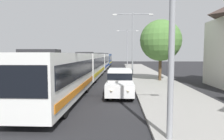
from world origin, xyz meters
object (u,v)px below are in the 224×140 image
at_px(bus_second_in_line, 90,65).
at_px(streetlamp_far, 127,44).
at_px(streetlamp_mid, 133,37).
at_px(bus_fourth_in_line, 106,59).
at_px(bus_lead, 61,75).
at_px(bus_middle, 101,61).
at_px(roadside_tree, 161,40).
at_px(white_suv, 120,81).

bearing_deg(bus_second_in_line, streetlamp_far, 77.25).
bearing_deg(streetlamp_mid, bus_fourth_in_line, 103.83).
height_order(bus_second_in_line, streetlamp_far, streetlamp_far).
xyz_separation_m(bus_lead, bus_middle, (0.00, 24.69, 0.00)).
height_order(bus_lead, streetlamp_mid, streetlamp_mid).
bearing_deg(bus_middle, streetlamp_far, 64.12).
bearing_deg(bus_middle, bus_second_in_line, -90.00).
relative_size(bus_middle, streetlamp_mid, 1.34).
xyz_separation_m(streetlamp_far, roadside_tree, (2.62, -26.52, -0.95)).
relative_size(white_suv, roadside_tree, 0.76).
distance_m(bus_middle, bus_fourth_in_line, 12.35).
relative_size(bus_second_in_line, roadside_tree, 1.90).
bearing_deg(bus_lead, streetlamp_mid, 70.34).
relative_size(bus_fourth_in_line, streetlamp_mid, 1.35).
height_order(bus_lead, roadside_tree, roadside_tree).
bearing_deg(white_suv, bus_middle, 99.29).
xyz_separation_m(bus_second_in_line, roadside_tree, (8.02, -2.66, 2.75)).
height_order(white_suv, streetlamp_mid, streetlamp_mid).
height_order(bus_lead, streetlamp_far, streetlamp_far).
relative_size(streetlamp_mid, roadside_tree, 1.30).
bearing_deg(white_suv, bus_fourth_in_line, 96.04).
bearing_deg(streetlamp_far, bus_fourth_in_line, 167.26).
relative_size(bus_lead, white_suv, 2.14).
relative_size(bus_lead, streetlamp_mid, 1.24).
height_order(bus_lead, bus_middle, same).
height_order(streetlamp_mid, roadside_tree, streetlamp_mid).
distance_m(streetlamp_mid, roadside_tree, 6.44).
xyz_separation_m(bus_fourth_in_line, roadside_tree, (8.02, -27.74, 2.75)).
xyz_separation_m(streetlamp_mid, streetlamp_far, (-0.00, 20.71, 0.11)).
xyz_separation_m(bus_second_in_line, streetlamp_mid, (5.40, 3.15, 3.59)).
relative_size(bus_second_in_line, bus_fourth_in_line, 1.08).
bearing_deg(white_suv, streetlamp_mid, 82.56).
height_order(bus_second_in_line, bus_middle, same).
bearing_deg(bus_lead, white_suv, 29.48).
relative_size(bus_middle, roadside_tree, 1.74).
distance_m(bus_lead, bus_middle, 24.69).
relative_size(bus_second_in_line, streetlamp_mid, 1.46).
height_order(bus_second_in_line, bus_fourth_in_line, same).
xyz_separation_m(bus_middle, streetlamp_mid, (5.40, -9.58, 3.59)).
height_order(bus_lead, bus_second_in_line, same).
bearing_deg(streetlamp_far, bus_middle, -115.88).
height_order(bus_middle, bus_fourth_in_line, same).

